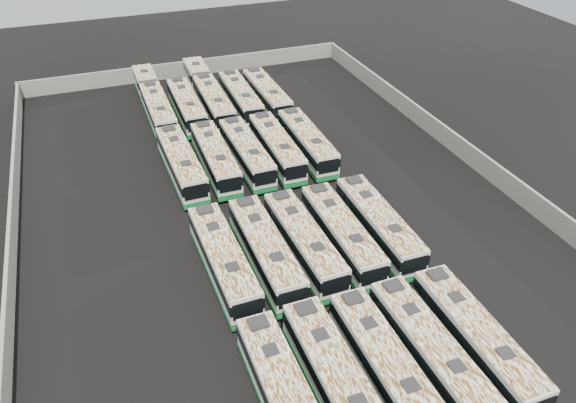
% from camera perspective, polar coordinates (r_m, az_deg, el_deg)
% --- Properties ---
extents(ground, '(140.00, 140.00, 0.00)m').
position_cam_1_polar(ground, '(52.03, -1.47, -1.11)').
color(ground, black).
rests_on(ground, ground).
extents(perimeter_wall, '(45.20, 73.20, 2.20)m').
position_cam_1_polar(perimeter_wall, '(51.40, -1.49, -0.11)').
color(perimeter_wall, gray).
rests_on(perimeter_wall, ground).
extents(bus_front_far_left, '(2.57, 11.83, 3.33)m').
position_cam_1_polar(bus_front_far_left, '(35.19, -0.28, -19.35)').
color(bus_front_far_left, silver).
rests_on(bus_front_far_left, ground).
extents(bus_front_left, '(2.62, 12.17, 3.43)m').
position_cam_1_polar(bus_front_left, '(35.94, 4.99, -17.82)').
color(bus_front_left, silver).
rests_on(bus_front_left, ground).
extents(bus_front_center, '(2.53, 11.88, 3.35)m').
position_cam_1_polar(bus_front_center, '(37.06, 9.94, -16.31)').
color(bus_front_center, silver).
rests_on(bus_front_center, ground).
extents(bus_front_right, '(2.64, 11.74, 3.30)m').
position_cam_1_polar(bus_front_right, '(38.55, 14.17, -14.52)').
color(bus_front_right, silver).
rests_on(bus_front_right, ground).
extents(bus_front_far_right, '(2.62, 11.90, 3.35)m').
position_cam_1_polar(bus_front_far_right, '(40.07, 18.50, -13.08)').
color(bus_front_far_right, silver).
rests_on(bus_front_far_right, ground).
extents(bus_midfront_far_left, '(2.80, 12.17, 3.42)m').
position_cam_1_polar(bus_midfront_far_left, '(44.10, -6.57, -5.98)').
color(bus_midfront_far_left, silver).
rests_on(bus_midfront_far_left, ground).
extents(bus_midfront_left, '(2.62, 12.15, 3.42)m').
position_cam_1_polar(bus_midfront_left, '(44.74, -2.29, -5.06)').
color(bus_midfront_left, silver).
rests_on(bus_midfront_left, ground).
extents(bus_midfront_center, '(2.78, 11.97, 3.36)m').
position_cam_1_polar(bus_midfront_center, '(45.69, 1.61, -4.14)').
color(bus_midfront_center, silver).
rests_on(bus_midfront_center, ground).
extents(bus_midfront_right, '(2.64, 11.93, 3.36)m').
position_cam_1_polar(bus_midfront_right, '(46.74, 5.45, -3.30)').
color(bus_midfront_right, silver).
rests_on(bus_midfront_right, ground).
extents(bus_midfront_far_right, '(2.74, 12.03, 3.38)m').
position_cam_1_polar(bus_midfront_far_right, '(48.16, 9.16, -2.34)').
color(bus_midfront_far_right, silver).
rests_on(bus_midfront_far_right, ground).
extents(bus_midback_far_left, '(2.85, 12.26, 3.44)m').
position_cam_1_polar(bus_midback_far_left, '(57.07, -10.79, 3.79)').
color(bus_midback_far_left, silver).
rests_on(bus_midback_far_left, ground).
extents(bus_midback_left, '(2.69, 11.95, 3.36)m').
position_cam_1_polar(bus_midback_left, '(57.61, -7.39, 4.40)').
color(bus_midback_left, silver).
rests_on(bus_midback_left, ground).
extents(bus_midback_center, '(2.64, 11.84, 3.33)m').
position_cam_1_polar(bus_midback_center, '(58.29, -4.23, 4.96)').
color(bus_midback_center, silver).
rests_on(bus_midback_center, ground).
extents(bus_midback_right, '(2.76, 11.96, 3.36)m').
position_cam_1_polar(bus_midback_right, '(59.13, -1.15, 5.51)').
color(bus_midback_right, silver).
rests_on(bus_midback_right, ground).
extents(bus_midback_far_right, '(2.74, 11.92, 3.35)m').
position_cam_1_polar(bus_midback_far_right, '(60.16, 1.94, 6.03)').
color(bus_midback_far_right, silver).
rests_on(bus_midback_far_right, ground).
extents(bus_back_far_left, '(2.54, 18.48, 3.35)m').
position_cam_1_polar(bus_back_far_left, '(71.79, -13.46, 9.94)').
color(bus_back_far_left, silver).
rests_on(bus_back_far_left, ground).
extents(bus_back_left, '(2.67, 12.03, 3.38)m').
position_cam_1_polar(bus_back_left, '(69.37, -10.25, 9.49)').
color(bus_back_left, silver).
rests_on(bus_back_left, ground).
extents(bus_back_center, '(2.98, 19.01, 3.44)m').
position_cam_1_polar(bus_back_center, '(72.71, -8.15, 10.89)').
color(bus_back_center, silver).
rests_on(bus_back_center, ground).
extents(bus_back_right, '(2.84, 12.12, 3.40)m').
position_cam_1_polar(bus_back_right, '(70.73, -4.83, 10.42)').
color(bus_back_right, silver).
rests_on(bus_back_right, ground).
extents(bus_back_far_right, '(2.56, 12.02, 3.39)m').
position_cam_1_polar(bus_back_far_right, '(71.45, -2.16, 10.76)').
color(bus_back_far_right, silver).
rests_on(bus_back_far_right, ground).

